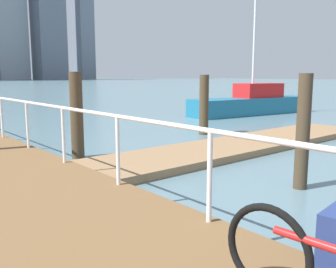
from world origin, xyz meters
TOP-DOWN VIEW (x-y plane):
  - ground_plane at (0.00, 20.00)m, footprint 300.00×300.00m
  - floating_dock at (1.97, 6.56)m, footprint 10.94×2.00m
  - boardwalk_railing at (-3.15, 10.38)m, footprint 0.06×30.51m
  - dock_piling_1 at (-0.01, 3.46)m, footprint 0.24×0.24m
  - dock_piling_2 at (3.13, 9.03)m, footprint 0.32×0.32m
  - dock_piling_4 at (-1.95, 8.41)m, footprint 0.31×0.31m
  - moored_boat_1 at (9.90, 12.07)m, footprint 7.52×2.52m
  - skyline_tower_5 at (42.55, 151.11)m, footprint 11.34×6.30m
  - skyline_tower_6 at (56.00, 147.58)m, footprint 10.93×10.43m

SIDE VIEW (x-z plane):
  - ground_plane at x=0.00m, z-range 0.00..0.00m
  - floating_dock at x=1.97m, z-range 0.00..0.18m
  - moored_boat_1 at x=9.90m, z-range -3.30..4.53m
  - dock_piling_2 at x=3.13m, z-range 0.00..2.06m
  - dock_piling_1 at x=-0.01m, z-range 0.00..2.09m
  - dock_piling_4 at x=-1.95m, z-range 0.00..2.13m
  - boardwalk_railing at x=-3.15m, z-range 0.72..1.80m
  - skyline_tower_6 at x=56.00m, z-range 0.00..48.93m
  - skyline_tower_5 at x=42.55m, z-range 0.00..53.30m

